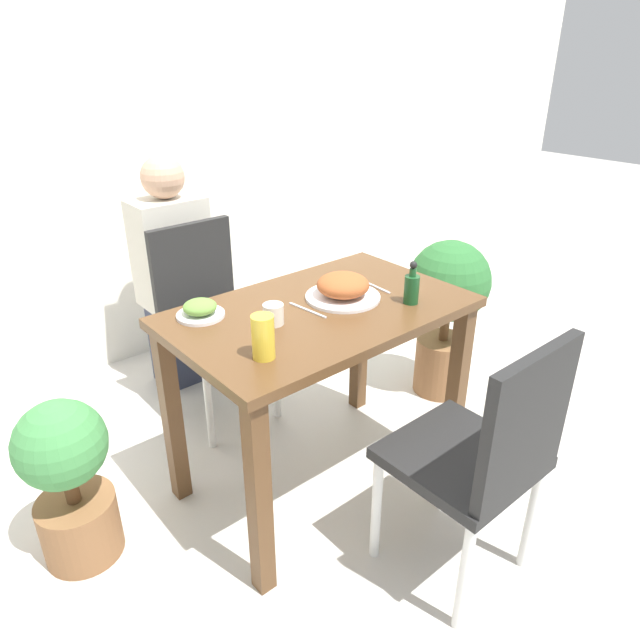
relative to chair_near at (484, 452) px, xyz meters
name	(u,v)px	position (x,y,z in m)	size (l,w,h in m)	color
ground_plane	(320,476)	(-0.07, 0.69, -0.52)	(16.00, 16.00, 0.00)	beige
wall_back	(125,115)	(-0.07, 2.18, 0.78)	(8.00, 0.05, 2.60)	white
dining_table	(320,340)	(-0.07, 0.69, 0.13)	(1.07, 0.67, 0.77)	brown
chair_near	(484,452)	(0.00, 0.00, 0.00)	(0.42, 0.42, 0.91)	black
chair_far	(209,312)	(-0.12, 1.41, 0.00)	(0.42, 0.42, 0.91)	black
food_plate	(343,288)	(0.05, 0.69, 0.30)	(0.28, 0.28, 0.09)	white
side_plate	(200,310)	(-0.43, 0.90, 0.29)	(0.17, 0.17, 0.06)	white
drink_cup	(273,314)	(-0.27, 0.69, 0.29)	(0.07, 0.07, 0.07)	silver
juice_glass	(263,337)	(-0.43, 0.52, 0.33)	(0.07, 0.07, 0.14)	gold
sauce_bottle	(412,287)	(0.21, 0.50, 0.32)	(0.05, 0.05, 0.16)	#194C23
fork_utensil	(307,310)	(-0.12, 0.69, 0.26)	(0.03, 0.18, 0.00)	silver
spoon_utensil	(375,286)	(0.22, 0.69, 0.26)	(0.02, 0.17, 0.00)	silver
potted_plant_left	(69,478)	(-0.95, 0.93, -0.18)	(0.29, 0.29, 0.62)	brown
potted_plant_right	(447,303)	(0.84, 0.80, -0.03)	(0.39, 0.39, 0.80)	brown
person_figure	(174,276)	(-0.11, 1.76, 0.07)	(0.34, 0.22, 1.17)	#2D3347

